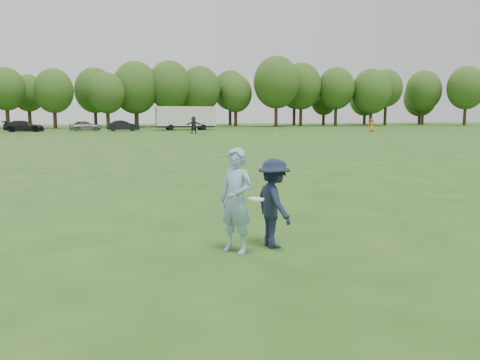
{
  "coord_description": "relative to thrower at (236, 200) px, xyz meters",
  "views": [
    {
      "loc": [
        -2.96,
        -8.49,
        2.39
      ],
      "look_at": [
        -0.39,
        0.82,
        1.1
      ],
      "focal_mm": 38.0,
      "sensor_mm": 36.0,
      "label": 1
    }
  ],
  "objects": [
    {
      "name": "ground",
      "position": [
        0.76,
        0.25,
        -0.9
      ],
      "size": [
        200.0,
        200.0,
        0.0
      ],
      "primitive_type": "plane",
      "color": "#234914",
      "rests_on": "ground"
    },
    {
      "name": "thrower",
      "position": [
        0.0,
        0.0,
        0.0
      ],
      "size": [
        0.74,
        0.78,
        1.8
      ],
      "primitive_type": "imported",
      "rotation": [
        0.0,
        0.0,
        -0.91
      ],
      "color": "#84A9CD",
      "rests_on": "ground"
    },
    {
      "name": "defender",
      "position": [
        0.73,
        0.14,
        -0.1
      ],
      "size": [
        0.71,
        1.09,
        1.59
      ],
      "primitive_type": "imported",
      "rotation": [
        0.0,
        0.0,
        1.69
      ],
      "color": "#192137",
      "rests_on": "ground"
    },
    {
      "name": "player_far_c",
      "position": [
        30.62,
        48.7,
        -0.07
      ],
      "size": [
        0.91,
        0.7,
        1.65
      ],
      "primitive_type": "imported",
      "rotation": [
        0.0,
        0.0,
        2.9
      ],
      "color": "orange",
      "rests_on": "ground"
    },
    {
      "name": "player_far_d",
      "position": [
        8.15,
        48.98,
        0.08
      ],
      "size": [
        1.9,
        0.98,
        1.96
      ],
      "primitive_type": "imported",
      "rotation": [
        0.0,
        0.0,
        -0.23
      ],
      "color": "#252525",
      "rests_on": "ground"
    },
    {
      "name": "car_d",
      "position": [
        -11.23,
        59.97,
        -0.2
      ],
      "size": [
        4.91,
        2.3,
        1.39
      ],
      "primitive_type": "imported",
      "rotation": [
        0.0,
        0.0,
        1.5
      ],
      "color": "black",
      "rests_on": "ground"
    },
    {
      "name": "car_e",
      "position": [
        -3.95,
        60.55,
        -0.21
      ],
      "size": [
        4.15,
        1.9,
        1.38
      ],
      "primitive_type": "imported",
      "rotation": [
        0.0,
        0.0,
        1.64
      ],
      "color": "slate",
      "rests_on": "ground"
    },
    {
      "name": "car_f",
      "position": [
        0.76,
        59.29,
        -0.21
      ],
      "size": [
        4.28,
        1.73,
        1.38
      ],
      "primitive_type": "imported",
      "rotation": [
        0.0,
        0.0,
        1.63
      ],
      "color": "black",
      "rests_on": "ground"
    },
    {
      "name": "field_cone",
      "position": [
        15.78,
        42.32,
        -0.75
      ],
      "size": [
        0.28,
        0.28,
        0.3
      ],
      "primitive_type": "cone",
      "color": "orange",
      "rests_on": "ground"
    },
    {
      "name": "disc_in_play",
      "position": [
        0.27,
        -0.3,
        0.06
      ],
      "size": [
        0.28,
        0.28,
        0.05
      ],
      "color": "white",
      "rests_on": "ground"
    },
    {
      "name": "cargo_trailer",
      "position": [
        9.21,
        60.98,
        0.88
      ],
      "size": [
        9.0,
        2.75,
        3.2
      ],
      "color": "silver",
      "rests_on": "ground"
    },
    {
      "name": "treeline",
      "position": [
        3.56,
        77.15,
        5.36
      ],
      "size": [
        130.35,
        18.39,
        11.74
      ],
      "color": "#332114",
      "rests_on": "ground"
    }
  ]
}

